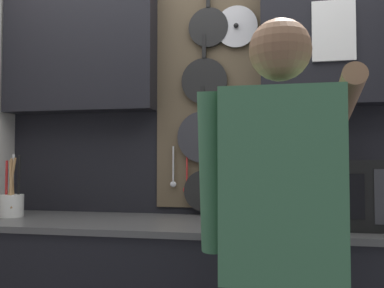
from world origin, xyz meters
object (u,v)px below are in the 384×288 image
at_px(knife_block, 237,202).
at_px(utensil_crock, 12,202).
at_px(microwave, 338,193).
at_px(person, 282,226).

xyz_separation_m(knife_block, utensil_crock, (-1.23, 0.00, -0.03)).
xyz_separation_m(microwave, person, (-0.26, -0.69, -0.06)).
bearing_deg(person, utensil_crock, 154.29).
xyz_separation_m(knife_block, person, (0.21, -0.69, -0.01)).
height_order(microwave, knife_block, microwave).
relative_size(knife_block, person, 0.17).
xyz_separation_m(microwave, knife_block, (-0.47, 0.00, -0.05)).
bearing_deg(knife_block, person, -73.02).
relative_size(knife_block, utensil_crock, 0.83).
distance_m(microwave, person, 0.74).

